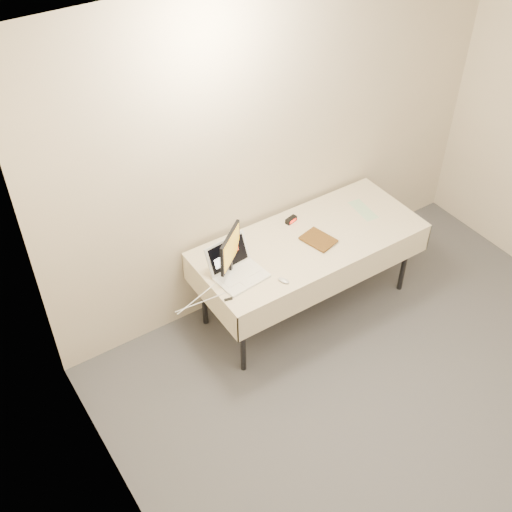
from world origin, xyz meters
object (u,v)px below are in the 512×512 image
table (309,245)px  book (312,234)px  monitor (230,250)px  laptop (236,268)px

table → book: (-0.05, -0.08, 0.19)m
book → monitor: bearing=157.9°
table → monitor: size_ratio=5.16×
laptop → monitor: monitor is taller
laptop → monitor: size_ratio=1.08×
monitor → book: monitor is taller
laptop → book: (0.65, -0.06, 0.07)m
laptop → book: size_ratio=1.53×
table → laptop: laptop is taller
laptop → monitor: bearing=106.0°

